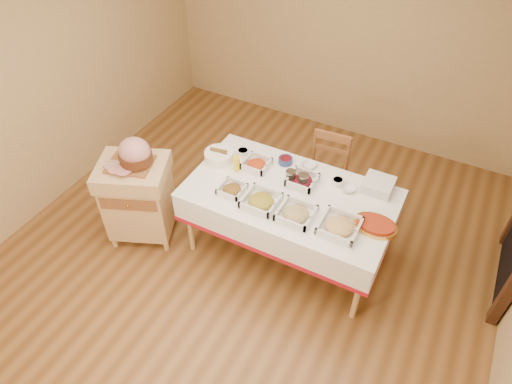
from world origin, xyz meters
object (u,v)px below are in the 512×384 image
(preserve_jar_right, at_px, (303,181))
(plate_stack, at_px, (378,185))
(bread_basket, at_px, (219,156))
(dining_chair, at_px, (325,176))
(brass_platter, at_px, (375,225))
(dining_table, at_px, (289,206))
(preserve_jar_left, at_px, (291,177))
(mustard_bottle, at_px, (237,163))
(ham_on_board, at_px, (134,154))
(butcher_cart, at_px, (138,196))

(preserve_jar_right, height_order, plate_stack, preserve_jar_right)
(bread_basket, xyz_separation_m, plate_stack, (1.44, 0.30, -0.01))
(dining_chair, bearing_deg, brass_platter, -47.06)
(dining_chair, distance_m, plate_stack, 0.73)
(dining_table, relative_size, preserve_jar_right, 15.06)
(preserve_jar_left, xyz_separation_m, bread_basket, (-0.72, -0.04, -0.00))
(dining_table, distance_m, preserve_jar_right, 0.26)
(bread_basket, bearing_deg, dining_table, -6.94)
(preserve_jar_left, distance_m, bread_basket, 0.72)
(preserve_jar_left, distance_m, mustard_bottle, 0.51)
(dining_chair, height_order, bread_basket, dining_chair)
(ham_on_board, bearing_deg, plate_stack, 22.65)
(dining_chair, bearing_deg, dining_table, -97.13)
(mustard_bottle, distance_m, brass_platter, 1.34)
(preserve_jar_right, distance_m, mustard_bottle, 0.63)
(preserve_jar_right, xyz_separation_m, brass_platter, (0.72, -0.19, -0.03))
(bread_basket, bearing_deg, preserve_jar_left, 2.90)
(butcher_cart, relative_size, bread_basket, 3.24)
(ham_on_board, height_order, bread_basket, ham_on_board)
(ham_on_board, distance_m, bread_basket, 0.77)
(dining_table, distance_m, preserve_jar_left, 0.26)
(plate_stack, bearing_deg, mustard_bottle, -164.06)
(dining_table, bearing_deg, dining_chair, 82.87)
(plate_stack, bearing_deg, dining_table, -148.86)
(ham_on_board, relative_size, preserve_jar_right, 3.41)
(dining_table, bearing_deg, butcher_cart, -161.32)
(dining_table, distance_m, plate_stack, 0.80)
(dining_chair, bearing_deg, ham_on_board, -141.71)
(butcher_cart, xyz_separation_m, preserve_jar_right, (1.42, 0.59, 0.31))
(preserve_jar_left, bearing_deg, butcher_cart, -155.54)
(ham_on_board, height_order, plate_stack, ham_on_board)
(dining_chair, bearing_deg, preserve_jar_left, -104.85)
(butcher_cart, distance_m, plate_stack, 2.22)
(ham_on_board, bearing_deg, dining_chair, 38.29)
(mustard_bottle, relative_size, brass_platter, 0.51)
(dining_table, xyz_separation_m, mustard_bottle, (-0.56, 0.05, 0.25))
(preserve_jar_right, xyz_separation_m, bread_basket, (-0.84, -0.04, -0.00))
(dining_chair, height_order, preserve_jar_right, dining_chair)
(ham_on_board, relative_size, plate_stack, 1.62)
(dining_chair, height_order, ham_on_board, ham_on_board)
(preserve_jar_left, bearing_deg, preserve_jar_right, 1.25)
(ham_on_board, bearing_deg, bread_basket, 44.12)
(plate_stack, relative_size, brass_platter, 0.70)
(bread_basket, relative_size, brass_platter, 0.74)
(dining_table, bearing_deg, mustard_bottle, 175.05)
(dining_table, bearing_deg, brass_platter, -4.23)
(bread_basket, bearing_deg, brass_platter, -5.60)
(ham_on_board, distance_m, preserve_jar_left, 1.39)
(ham_on_board, xyz_separation_m, bread_basket, (0.54, 0.52, -0.19))
(preserve_jar_right, relative_size, plate_stack, 0.48)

